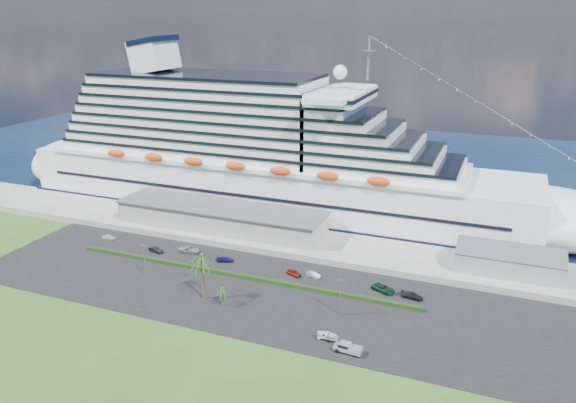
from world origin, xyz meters
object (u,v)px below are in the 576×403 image
at_px(cruise_ship, 265,158).
at_px(boat_trailer, 328,335).
at_px(parked_car_3, 225,259).
at_px(pickup_truck, 347,348).

distance_m(cruise_ship, boat_trailer, 79.70).
relative_size(cruise_ship, boat_trailer, 36.43).
bearing_deg(parked_car_3, boat_trailer, -142.96).
height_order(cruise_ship, parked_car_3, cruise_ship).
bearing_deg(pickup_truck, cruise_ship, 124.33).
xyz_separation_m(parked_car_3, boat_trailer, (35.23, -24.45, 0.38)).
bearing_deg(boat_trailer, pickup_truck, -30.11).
distance_m(cruise_ship, parked_car_3, 44.88).
relative_size(parked_car_3, boat_trailer, 0.82).
height_order(pickup_truck, boat_trailer, pickup_truck).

